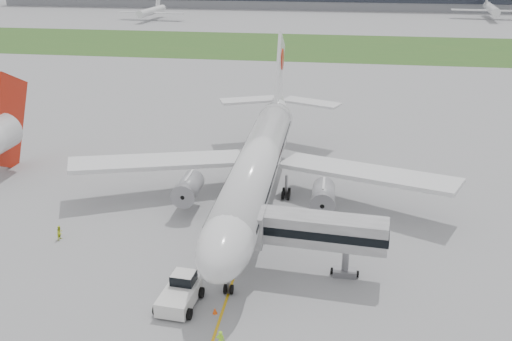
# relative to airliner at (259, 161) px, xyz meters

# --- Properties ---
(ground) EXTENTS (600.00, 600.00, 0.00)m
(ground) POSITION_rel_airliner_xyz_m (0.00, -4.87, -5.66)
(ground) COLOR #939496
(ground) RESTS_ON ground
(apron_markings) EXTENTS (70.00, 70.00, 0.04)m
(apron_markings) POSITION_rel_airliner_xyz_m (0.00, -9.87, -5.66)
(apron_markings) COLOR gold
(apron_markings) RESTS_ON ground
(grass_strip) EXTENTS (600.00, 50.00, 0.02)m
(grass_strip) POSITION_rel_airliner_xyz_m (0.00, 115.13, -5.65)
(grass_strip) COLOR #2F5A21
(grass_strip) RESTS_ON ground
(control_tower) EXTENTS (12.00, 12.00, 56.00)m
(control_tower) POSITION_rel_airliner_xyz_m (-90.00, 227.13, -5.66)
(control_tower) COLOR gray
(control_tower) RESTS_ON ground
(airliner) EXTENTS (48.13, 53.95, 17.88)m
(airliner) POSITION_rel_airliner_xyz_m (0.00, 0.00, 0.00)
(airliner) COLOR silver
(airliner) RESTS_ON ground
(pushback_tug) EXTENTS (3.75, 5.22, 2.56)m
(pushback_tug) POSITION_rel_airliner_xyz_m (-3.97, -22.01, -4.48)
(pushback_tug) COLOR silver
(pushback_tug) RESTS_ON ground
(jet_bridge) EXTENTS (14.30, 4.09, 6.55)m
(jet_bridge) POSITION_rel_airliner_xyz_m (6.90, -15.49, -0.82)
(jet_bridge) COLOR #B5B5B8
(jet_bridge) RESTS_ON ground
(safety_cone_left) EXTENTS (0.43, 0.43, 0.60)m
(safety_cone_left) POSITION_rel_airliner_xyz_m (-0.59, -23.07, -5.36)
(safety_cone_left) COLOR #FF520D
(safety_cone_left) RESTS_ON ground
(ground_crew_near) EXTENTS (0.71, 0.49, 1.89)m
(ground_crew_near) POSITION_rel_airliner_xyz_m (0.90, -27.79, -4.71)
(ground_crew_near) COLOR #97E626
(ground_crew_near) RESTS_ON ground
(ground_crew_far) EXTENTS (0.74, 0.88, 1.61)m
(ground_crew_far) POSITION_rel_airliner_xyz_m (-20.19, -12.37, -4.85)
(ground_crew_far) COLOR #BDCF22
(ground_crew_far) RESTS_ON ground
(distant_aircraft_left) EXTENTS (29.34, 26.38, 10.50)m
(distant_aircraft_left) POSITION_rel_airliner_xyz_m (-68.73, 169.33, -5.66)
(distant_aircraft_left) COLOR silver
(distant_aircraft_left) RESTS_ON ground
(distant_aircraft_right) EXTENTS (34.25, 30.87, 12.16)m
(distant_aircraft_right) POSITION_rel_airliner_xyz_m (70.43, 193.11, -5.66)
(distant_aircraft_right) COLOR silver
(distant_aircraft_right) RESTS_ON ground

